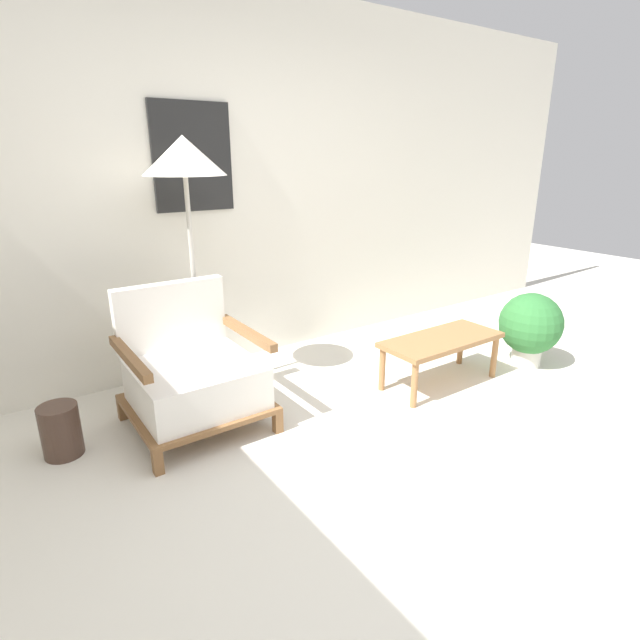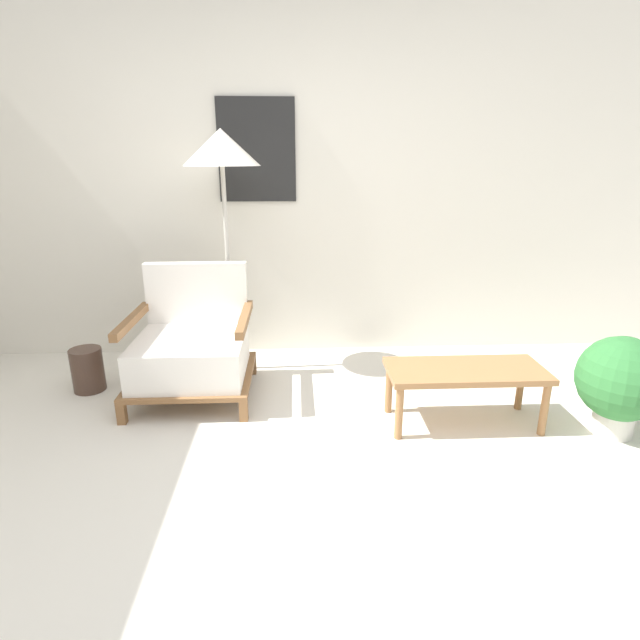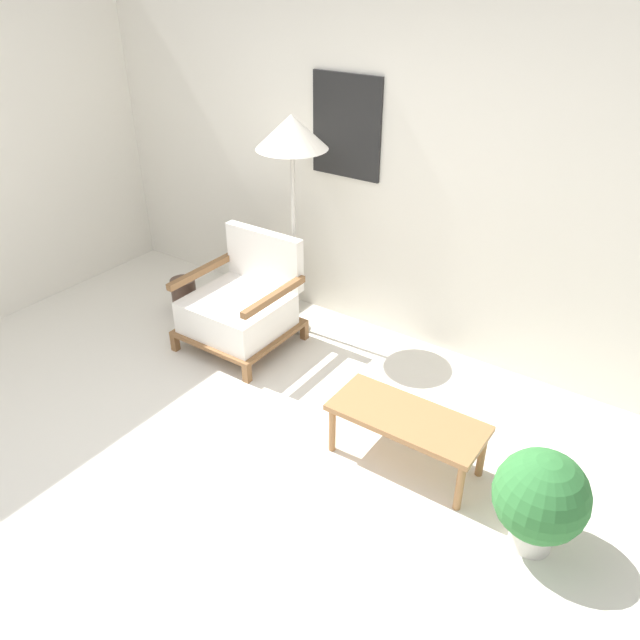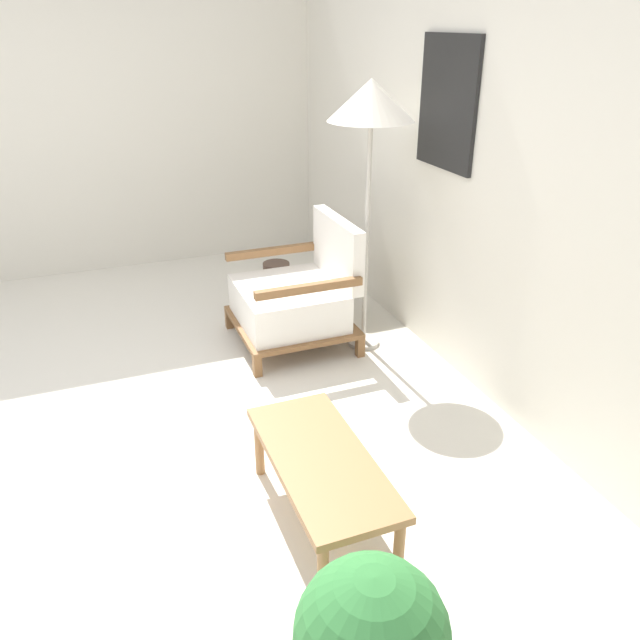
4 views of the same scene
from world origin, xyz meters
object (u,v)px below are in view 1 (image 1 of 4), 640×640
(vase, at_px, (61,431))
(armchair, at_px, (192,375))
(floor_lamp, at_px, (184,163))
(potted_plant, at_px, (530,325))
(coffee_table, at_px, (441,344))

(vase, bearing_deg, armchair, -7.34)
(floor_lamp, distance_m, potted_plant, 2.75)
(coffee_table, distance_m, vase, 2.44)
(vase, bearing_deg, floor_lamp, 18.42)
(coffee_table, bearing_deg, vase, 166.71)
(floor_lamp, relative_size, vase, 5.73)
(coffee_table, relative_size, vase, 3.07)
(coffee_table, bearing_deg, floor_lamp, 148.86)
(floor_lamp, xyz_separation_m, vase, (-0.93, -0.31, -1.37))
(vase, bearing_deg, potted_plant, -12.74)
(potted_plant, bearing_deg, armchair, 165.71)
(floor_lamp, height_order, coffee_table, floor_lamp)
(armchair, distance_m, vase, 0.75)
(floor_lamp, bearing_deg, vase, -161.58)
(coffee_table, height_order, potted_plant, potted_plant)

